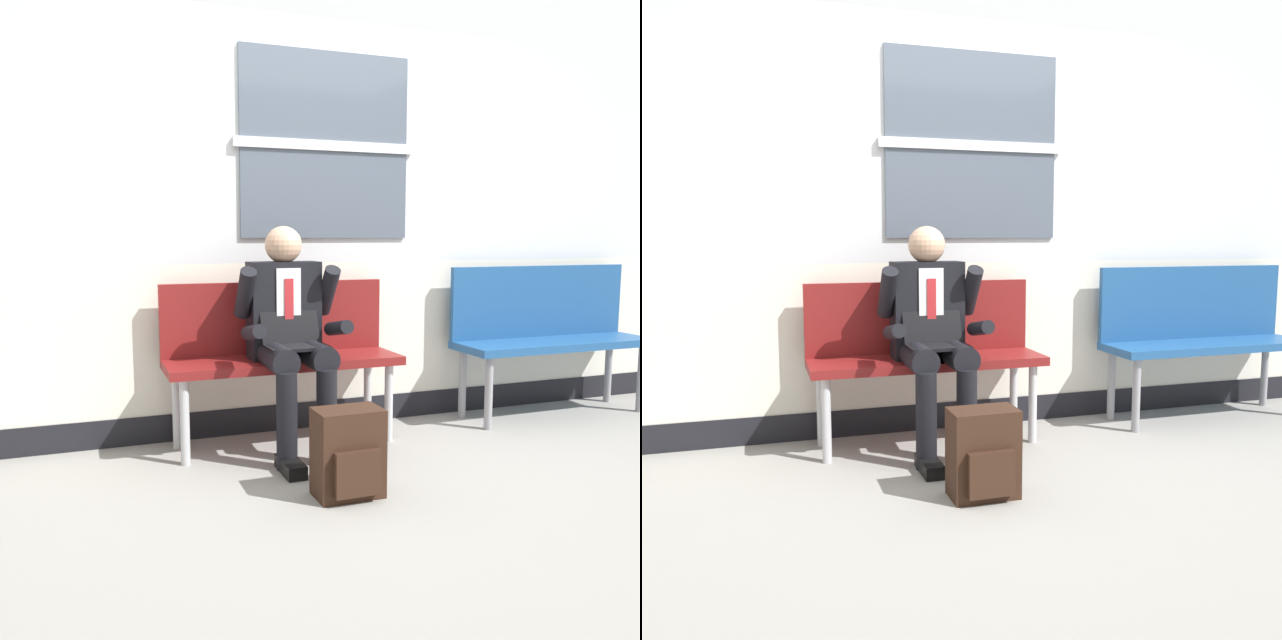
% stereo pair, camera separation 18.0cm
% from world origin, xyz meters
% --- Properties ---
extents(ground_plane, '(18.00, 18.00, 0.00)m').
position_xyz_m(ground_plane, '(0.00, 0.00, 0.00)').
color(ground_plane, gray).
extents(station_wall, '(6.63, 0.16, 3.15)m').
position_xyz_m(station_wall, '(0.00, 0.73, 1.56)').
color(station_wall, silver).
rests_on(station_wall, ground).
extents(bench_with_person, '(1.35, 0.42, 0.94)m').
position_xyz_m(bench_with_person, '(-0.29, 0.46, 0.57)').
color(bench_with_person, maroon).
rests_on(bench_with_person, ground).
extents(bench_empty, '(1.39, 0.42, 1.00)m').
position_xyz_m(bench_empty, '(1.61, 0.46, 0.59)').
color(bench_empty, navy).
rests_on(bench_empty, ground).
extents(person_seated, '(0.57, 0.70, 1.26)m').
position_xyz_m(person_seated, '(-0.29, 0.26, 0.68)').
color(person_seated, black).
rests_on(person_seated, ground).
extents(backpack, '(0.31, 0.23, 0.42)m').
position_xyz_m(backpack, '(-0.24, -0.46, 0.20)').
color(backpack, '#331E14').
rests_on(backpack, ground).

